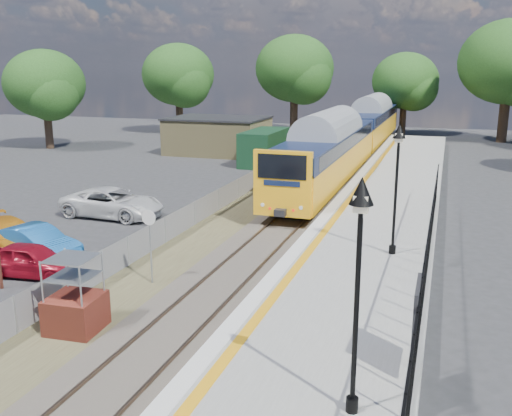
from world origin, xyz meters
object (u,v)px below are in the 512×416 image
at_px(victorian_lamp_north, 398,159).
at_px(speed_sign, 150,234).
at_px(car_red, 31,260).
at_px(car_blue, 36,243).
at_px(car_white, 113,203).
at_px(brick_plinth, 75,296).
at_px(train, 355,133).
at_px(car_yellow, 9,236).
at_px(victorian_lamp_south, 359,243).

xyz_separation_m(victorian_lamp_north, speed_sign, (-7.80, -3.33, -2.49)).
relative_size(car_red, car_blue, 0.90).
bearing_deg(car_white, brick_plinth, -150.44).
height_order(train, car_blue, train).
height_order(victorian_lamp_north, speed_sign, victorian_lamp_north).
relative_size(victorian_lamp_north, car_blue, 1.15).
relative_size(train, speed_sign, 15.22).
bearing_deg(victorian_lamp_north, car_red, -162.14).
height_order(victorian_lamp_north, brick_plinth, victorian_lamp_north).
height_order(brick_plinth, car_yellow, brick_plinth).
relative_size(car_blue, car_white, 0.77).
height_order(car_red, car_blue, car_blue).
distance_m(victorian_lamp_south, speed_sign, 10.71).
xyz_separation_m(train, car_yellow, (-9.73, -26.65, -1.68)).
relative_size(victorian_lamp_south, brick_plinth, 2.03).
bearing_deg(car_red, speed_sign, -88.41).
bearing_deg(victorian_lamp_north, car_yellow, -172.61).
height_order(speed_sign, car_red, speed_sign).
bearing_deg(car_white, victorian_lamp_south, -133.10).
bearing_deg(train, victorian_lamp_north, -77.89).
height_order(victorian_lamp_south, car_white, victorian_lamp_south).
bearing_deg(car_blue, car_white, 18.40).
bearing_deg(victorian_lamp_south, train, 99.01).
bearing_deg(victorian_lamp_north, victorian_lamp_south, -88.85).
bearing_deg(car_red, victorian_lamp_south, -122.20).
bearing_deg(car_blue, victorian_lamp_north, -67.92).
height_order(victorian_lamp_north, car_red, victorian_lamp_north).
relative_size(victorian_lamp_north, car_yellow, 1.01).
xyz_separation_m(car_blue, car_yellow, (-1.65, 0.40, 0.00)).
bearing_deg(speed_sign, car_red, -165.81).
relative_size(victorian_lamp_north, car_red, 1.28).
bearing_deg(victorian_lamp_north, brick_plinth, -138.04).
distance_m(victorian_lamp_south, car_yellow, 17.60).
xyz_separation_m(speed_sign, car_yellow, (-7.23, 1.38, -1.15)).
distance_m(car_red, car_yellow, 3.39).
bearing_deg(brick_plinth, car_blue, 137.45).
distance_m(victorian_lamp_north, train, 25.34).
bearing_deg(car_yellow, victorian_lamp_north, -57.80).
relative_size(brick_plinth, speed_sign, 0.84).
xyz_separation_m(train, car_red, (-7.00, -28.67, -1.73)).
bearing_deg(brick_plinth, speed_sign, 86.27).
xyz_separation_m(victorian_lamp_south, speed_sign, (-8.00, 6.67, -2.49)).
bearing_deg(speed_sign, car_blue, 176.24).
height_order(train, car_white, train).
height_order(train, car_yellow, train).
bearing_deg(car_red, car_blue, 27.33).
xyz_separation_m(victorian_lamp_south, brick_plinth, (-8.26, 2.76, -3.21)).
relative_size(speed_sign, car_white, 0.52).
bearing_deg(train, car_white, -113.29).
relative_size(train, car_red, 11.40).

